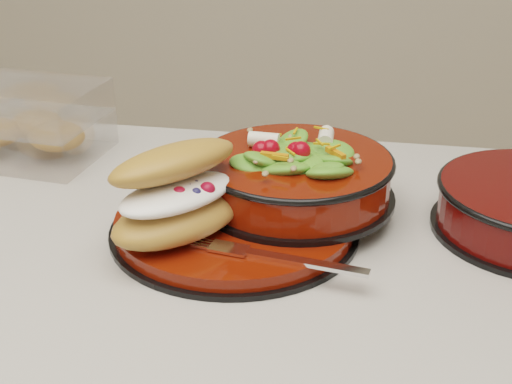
% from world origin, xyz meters
% --- Properties ---
extents(dinner_plate, '(0.27, 0.27, 0.02)m').
position_xyz_m(dinner_plate, '(0.14, 0.07, 0.91)').
color(dinner_plate, black).
rests_on(dinner_plate, island_counter).
extents(salad_bowl, '(0.22, 0.22, 0.09)m').
position_xyz_m(salad_bowl, '(0.20, 0.13, 0.95)').
color(salad_bowl, black).
rests_on(salad_bowl, dinner_plate).
extents(croissant, '(0.16, 0.18, 0.09)m').
position_xyz_m(croissant, '(0.10, 0.03, 0.96)').
color(croissant, '#A37032').
rests_on(croissant, dinner_plate).
extents(fork, '(0.16, 0.04, 0.00)m').
position_xyz_m(fork, '(0.21, -0.01, 0.92)').
color(fork, silver).
rests_on(fork, dinner_plate).
extents(pastry_box, '(0.21, 0.16, 0.09)m').
position_xyz_m(pastry_box, '(-0.18, 0.24, 0.94)').
color(pastry_box, white).
rests_on(pastry_box, island_counter).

